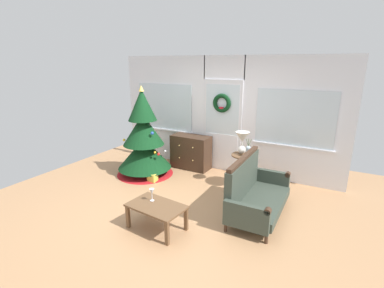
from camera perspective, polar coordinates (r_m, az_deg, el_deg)
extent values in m
plane|color=#AD7F56|center=(5.02, -3.59, -12.51)|extent=(6.76, 6.76, 0.00)
cube|color=white|center=(7.08, -5.26, 6.92)|extent=(2.15, 0.08, 2.55)
cube|color=white|center=(5.97, 19.96, 4.27)|extent=(2.15, 0.08, 2.55)
cube|color=white|center=(6.27, 6.58, 15.10)|extent=(0.94, 0.08, 0.50)
cube|color=silver|center=(6.38, 6.08, 3.58)|extent=(0.90, 0.05, 2.05)
cube|color=white|center=(6.51, 5.85, -1.40)|extent=(0.78, 0.02, 0.80)
cube|color=silver|center=(6.29, 6.10, 6.88)|extent=(0.78, 0.01, 1.10)
cube|color=silver|center=(7.02, -5.54, 7.45)|extent=(1.50, 0.01, 1.10)
cube|color=silver|center=(5.90, 19.93, 4.88)|extent=(1.50, 0.01, 1.10)
cube|color=silver|center=(7.12, -5.47, 2.90)|extent=(1.59, 0.06, 0.03)
cube|color=silver|center=(6.02, 19.40, -0.46)|extent=(1.59, 0.06, 0.03)
torus|color=black|center=(6.24, 6.01, 8.19)|extent=(0.41, 0.09, 0.41)
cube|color=red|center=(6.24, 5.92, 6.99)|extent=(0.10, 0.02, 0.10)
cylinder|color=#4C331E|center=(6.44, -9.43, -4.91)|extent=(0.10, 0.10, 0.23)
cone|color=red|center=(6.46, -9.40, -5.44)|extent=(1.24, 1.24, 0.10)
cone|color=#0F3819|center=(6.32, -9.58, -1.79)|extent=(1.17, 1.17, 0.67)
cone|color=#0F3819|center=(6.18, -9.81, 2.91)|extent=(0.89, 0.89, 0.67)
cone|color=#0F3819|center=(6.08, -10.05, 7.80)|extent=(0.61, 0.61, 0.67)
cone|color=#E0BC4C|center=(6.04, -10.21, 10.99)|extent=(0.12, 0.12, 0.12)
sphere|color=red|center=(5.99, -6.76, -2.04)|extent=(0.06, 0.06, 0.06)
sphere|color=gold|center=(5.96, -7.48, -1.70)|extent=(0.06, 0.06, 0.06)
sphere|color=silver|center=(6.42, -8.58, 4.24)|extent=(0.07, 0.07, 0.07)
sphere|color=#264CB2|center=(5.91, -8.02, 2.17)|extent=(0.07, 0.07, 0.07)
sphere|color=red|center=(6.34, -10.16, 6.31)|extent=(0.07, 0.07, 0.07)
sphere|color=gold|center=(6.30, -13.52, 0.79)|extent=(0.06, 0.06, 0.06)
sphere|color=silver|center=(6.28, -5.46, -1.45)|extent=(0.06, 0.06, 0.06)
cube|color=#3D281C|center=(6.60, -0.23, -1.62)|extent=(0.91, 0.44, 0.78)
sphere|color=tan|center=(6.45, -2.61, -0.29)|extent=(0.03, 0.03, 0.03)
sphere|color=tan|center=(6.27, 0.16, -0.76)|extent=(0.03, 0.03, 0.03)
sphere|color=tan|center=(6.54, -2.58, -2.81)|extent=(0.03, 0.03, 0.03)
sphere|color=tan|center=(6.37, 0.15, -3.34)|extent=(0.03, 0.03, 0.03)
cylinder|color=#3D281C|center=(4.23, 14.73, -17.97)|extent=(0.05, 0.05, 0.14)
cylinder|color=#3D281C|center=(5.45, 18.39, -10.11)|extent=(0.05, 0.05, 0.14)
cylinder|color=#3D281C|center=(4.37, 6.78, -16.30)|extent=(0.05, 0.05, 0.14)
cylinder|color=#3D281C|center=(5.56, 12.24, -9.09)|extent=(0.05, 0.05, 0.14)
cube|color=#384238|center=(4.82, 13.41, -11.47)|extent=(0.73, 1.36, 0.14)
cube|color=#384238|center=(4.73, 10.18, -6.72)|extent=(0.13, 1.36, 0.62)
cube|color=#3D281C|center=(4.61, 10.39, -2.82)|extent=(0.09, 1.33, 0.06)
cube|color=#384238|center=(4.14, 10.80, -14.26)|extent=(0.66, 0.10, 0.38)
cylinder|color=#3D281C|center=(4.00, 15.00, -12.94)|extent=(0.09, 0.09, 0.09)
cube|color=#384238|center=(5.41, 15.52, -7.06)|extent=(0.66, 0.10, 0.38)
cylinder|color=#3D281C|center=(5.30, 18.74, -5.85)|extent=(0.09, 0.09, 0.09)
cylinder|color=brown|center=(5.61, 10.39, -2.25)|extent=(0.48, 0.48, 0.02)
cylinder|color=brown|center=(5.73, 10.22, -5.44)|extent=(0.07, 0.07, 0.65)
cube|color=brown|center=(5.80, 11.58, -8.48)|extent=(0.20, 0.05, 0.04)
cube|color=brown|center=(5.99, 9.77, -7.58)|extent=(0.14, 0.20, 0.04)
cube|color=brown|center=(5.75, 8.85, -8.58)|extent=(0.14, 0.20, 0.04)
sphere|color=silver|center=(5.64, 9.99, -1.15)|extent=(0.16, 0.16, 0.16)
cylinder|color=silver|center=(5.60, 10.05, 0.11)|extent=(0.02, 0.02, 0.06)
cone|color=silver|center=(5.57, 10.12, 1.40)|extent=(0.28, 0.28, 0.20)
cylinder|color=#99ADBC|center=(5.50, 11.22, -1.66)|extent=(0.09, 0.09, 0.16)
sphere|color=#99ADBC|center=(5.48, 11.27, -0.87)|extent=(0.10, 0.10, 0.10)
cylinder|color=#4C7042|center=(5.46, 11.12, 0.17)|extent=(0.07, 0.01, 0.17)
cylinder|color=#4C7042|center=(5.45, 11.32, 0.14)|extent=(0.01, 0.01, 0.18)
cylinder|color=#4C7042|center=(5.44, 11.53, 0.11)|extent=(0.07, 0.01, 0.17)
cube|color=brown|center=(4.29, -7.19, -12.32)|extent=(0.89, 0.61, 0.03)
cube|color=brown|center=(4.49, -12.76, -14.07)|extent=(0.05, 0.05, 0.36)
cube|color=brown|center=(4.03, -5.05, -17.51)|extent=(0.05, 0.05, 0.36)
cube|color=brown|center=(4.75, -8.79, -12.03)|extent=(0.05, 0.05, 0.36)
cube|color=brown|center=(4.32, -1.19, -14.91)|extent=(0.05, 0.05, 0.36)
cylinder|color=silver|center=(4.42, -8.02, -11.19)|extent=(0.06, 0.06, 0.01)
cylinder|color=silver|center=(4.39, -8.05, -10.58)|extent=(0.01, 0.01, 0.10)
cone|color=silver|center=(4.35, -8.10, -9.47)|extent=(0.08, 0.08, 0.09)
cube|color=#D8C64C|center=(6.01, -7.96, -6.69)|extent=(0.18, 0.16, 0.18)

